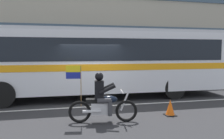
{
  "coord_description": "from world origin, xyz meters",
  "views": [
    {
      "loc": [
        -1.32,
        -9.5,
        2.2
      ],
      "look_at": [
        0.66,
        -1.08,
        1.51
      ],
      "focal_mm": 36.55,
      "sensor_mm": 36.0,
      "label": 1
    }
  ],
  "objects_px": {
    "fire_hydrant": "(99,79)",
    "transit_bus": "(96,58)",
    "motorcycle_with_rider": "(102,101)",
    "traffic_cone": "(170,108)"
  },
  "relations": [
    {
      "from": "motorcycle_with_rider",
      "to": "fire_hydrant",
      "type": "bearing_deg",
      "value": 80.79
    },
    {
      "from": "transit_bus",
      "to": "traffic_cone",
      "type": "relative_size",
      "value": 22.98
    },
    {
      "from": "motorcycle_with_rider",
      "to": "traffic_cone",
      "type": "relative_size",
      "value": 3.96
    },
    {
      "from": "motorcycle_with_rider",
      "to": "traffic_cone",
      "type": "bearing_deg",
      "value": 5.36
    },
    {
      "from": "fire_hydrant",
      "to": "transit_bus",
      "type": "bearing_deg",
      "value": -103.0
    },
    {
      "from": "traffic_cone",
      "to": "fire_hydrant",
      "type": "bearing_deg",
      "value": 101.49
    },
    {
      "from": "motorcycle_with_rider",
      "to": "traffic_cone",
      "type": "height_order",
      "value": "motorcycle_with_rider"
    },
    {
      "from": "motorcycle_with_rider",
      "to": "traffic_cone",
      "type": "xyz_separation_m",
      "value": [
        2.42,
        0.23,
        -0.41
      ]
    },
    {
      "from": "transit_bus",
      "to": "motorcycle_with_rider",
      "type": "distance_m",
      "value": 4.09
    },
    {
      "from": "fire_hydrant",
      "to": "traffic_cone",
      "type": "xyz_separation_m",
      "value": [
        1.33,
        -6.52,
        -0.26
      ]
    }
  ]
}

